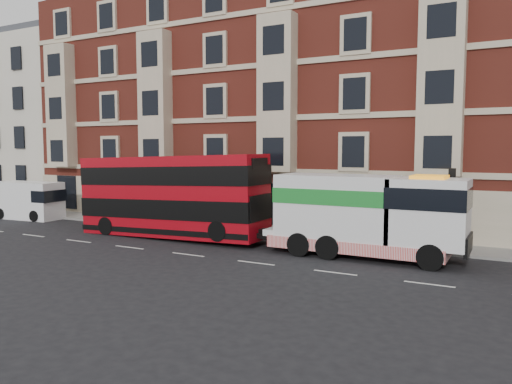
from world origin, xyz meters
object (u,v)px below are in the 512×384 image
(tow_truck, at_px, (363,214))
(box_van, at_px, (28,201))
(double_decker_bus, at_px, (171,195))
(pedestrian, at_px, (116,207))

(tow_truck, bearing_deg, box_van, 177.18)
(double_decker_bus, distance_m, box_van, 15.23)
(double_decker_bus, height_order, pedestrian, double_decker_bus)
(box_van, xyz_separation_m, pedestrian, (6.96, 2.31, -0.34))
(tow_truck, distance_m, pedestrian, 20.58)
(double_decker_bus, bearing_deg, pedestrian, 155.90)
(double_decker_bus, xyz_separation_m, pedestrian, (-8.15, 3.65, -1.59))
(double_decker_bus, relative_size, box_van, 2.17)
(tow_truck, bearing_deg, double_decker_bus, 180.00)
(box_van, bearing_deg, double_decker_bus, -9.93)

